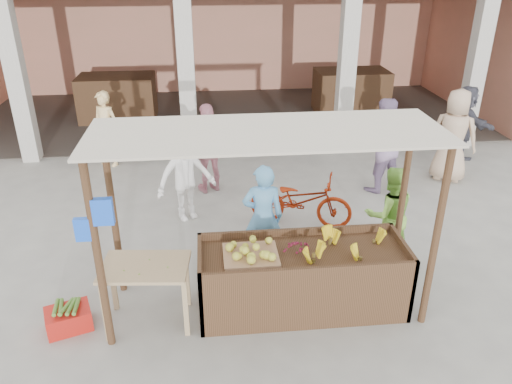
{
  "coord_description": "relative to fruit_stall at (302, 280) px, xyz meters",
  "views": [
    {
      "loc": [
        -0.62,
        -5.14,
        4.17
      ],
      "look_at": [
        0.04,
        1.2,
        1.1
      ],
      "focal_mm": 35.0,
      "sensor_mm": 36.0,
      "label": 1
    }
  ],
  "objects": [
    {
      "name": "ground",
      "position": [
        -0.5,
        0.0,
        -0.4
      ],
      "size": [
        60.0,
        60.0,
        0.0
      ],
      "primitive_type": "plane",
      "color": "gray",
      "rests_on": "ground"
    },
    {
      "name": "market_building",
      "position": [
        -0.45,
        8.93,
        2.3
      ],
      "size": [
        14.4,
        6.4,
        4.2
      ],
      "color": "tan",
      "rests_on": "ground"
    },
    {
      "name": "fruit_stall",
      "position": [
        0.0,
        0.0,
        0.0
      ],
      "size": [
        2.6,
        0.95,
        0.8
      ],
      "primitive_type": "cube",
      "color": "#513420",
      "rests_on": "ground"
    },
    {
      "name": "stall_awning",
      "position": [
        -0.51,
        0.06,
        1.58
      ],
      "size": [
        4.09,
        1.35,
        2.39
      ],
      "color": "#513420",
      "rests_on": "ground"
    },
    {
      "name": "banana_heap",
      "position": [
        0.5,
        0.0,
        0.49
      ],
      "size": [
        0.99,
        0.54,
        0.18
      ],
      "primitive_type": null,
      "color": "yellow",
      "rests_on": "fruit_stall"
    },
    {
      "name": "melon_tray",
      "position": [
        -0.65,
        -0.03,
        0.49
      ],
      "size": [
        0.67,
        0.58,
        0.18
      ],
      "color": "#AA7C57",
      "rests_on": "fruit_stall"
    },
    {
      "name": "berry_heap",
      "position": [
        -0.06,
        0.06,
        0.47
      ],
      "size": [
        0.42,
        0.35,
        0.14
      ],
      "primitive_type": "ellipsoid",
      "color": "maroon",
      "rests_on": "fruit_stall"
    },
    {
      "name": "side_table",
      "position": [
        -1.92,
        -0.1,
        0.29
      ],
      "size": [
        1.09,
        0.78,
        0.83
      ],
      "rotation": [
        0.0,
        0.0,
        -0.1
      ],
      "color": "tan",
      "rests_on": "ground"
    },
    {
      "name": "papaya_pile",
      "position": [
        -1.92,
        -0.1,
        0.52
      ],
      "size": [
        0.64,
        0.37,
        0.18
      ],
      "primitive_type": null,
      "color": "#479530",
      "rests_on": "side_table"
    },
    {
      "name": "red_crate",
      "position": [
        -2.9,
        -0.13,
        -0.26
      ],
      "size": [
        0.62,
        0.52,
        0.27
      ],
      "primitive_type": "cube",
      "rotation": [
        0.0,
        0.0,
        0.33
      ],
      "color": "red",
      "rests_on": "ground"
    },
    {
      "name": "plantain_bundle",
      "position": [
        -2.9,
        -0.13,
        -0.09
      ],
      "size": [
        0.4,
        0.28,
        0.08
      ],
      "primitive_type": null,
      "color": "#517E2E",
      "rests_on": "red_crate"
    },
    {
      "name": "produce_sacks",
      "position": [
        2.45,
        5.48,
        -0.11
      ],
      "size": [
        0.97,
        0.72,
        0.58
      ],
      "color": "maroon",
      "rests_on": "ground"
    },
    {
      "name": "vendor_blue",
      "position": [
        -0.39,
        0.99,
        0.45
      ],
      "size": [
        0.66,
        0.49,
        1.7
      ],
      "primitive_type": "imported",
      "rotation": [
        0.0,
        0.0,
        3.1
      ],
      "color": "#60A9E0",
      "rests_on": "ground"
    },
    {
      "name": "vendor_green",
      "position": [
        1.45,
        1.0,
        0.38
      ],
      "size": [
        0.75,
        0.44,
        1.56
      ],
      "primitive_type": "imported",
      "rotation": [
        0.0,
        0.0,
        3.15
      ],
      "color": "#83C445",
      "rests_on": "ground"
    },
    {
      "name": "motorcycle",
      "position": [
        0.38,
        2.15,
        0.07
      ],
      "size": [
        1.17,
        1.9,
        0.94
      ],
      "primitive_type": "imported",
      "rotation": [
        0.0,
        0.0,
        1.24
      ],
      "color": "maroon",
      "rests_on": "ground"
    },
    {
      "name": "shopper_a",
      "position": [
        -1.5,
        2.54,
        0.48
      ],
      "size": [
        1.27,
        0.99,
        1.77
      ],
      "primitive_type": "imported",
      "rotation": [
        0.0,
        0.0,
        0.43
      ],
      "color": "white",
      "rests_on": "ground"
    },
    {
      "name": "shopper_b",
      "position": [
        -1.09,
        3.65,
        0.52
      ],
      "size": [
        1.22,
        0.96,
        1.83
      ],
      "primitive_type": "imported",
      "rotation": [
        0.0,
        0.0,
        3.56
      ],
      "color": "#C9808D",
      "rests_on": "ground"
    },
    {
      "name": "shopper_c",
      "position": [
        3.69,
        3.69,
        0.62
      ],
      "size": [
        1.17,
        1.06,
        2.04
      ],
      "primitive_type": "imported",
      "rotation": [
        0.0,
        0.0,
        2.59
      ],
      "color": "tan",
      "rests_on": "ground"
    },
    {
      "name": "shopper_d",
      "position": [
        4.52,
        4.87,
        0.45
      ],
      "size": [
        0.86,
        1.65,
        1.7
      ],
      "primitive_type": "imported",
      "rotation": [
        0.0,
        0.0,
        1.71
      ],
      "color": "#44444F",
      "rests_on": "ground"
    },
    {
      "name": "shopper_e",
      "position": [
        -3.24,
        5.18,
        0.44
      ],
      "size": [
        0.77,
        0.71,
        1.67
      ],
      "primitive_type": "imported",
      "rotation": [
        0.0,
        0.0,
        -0.51
      ],
      "color": "#F3CA82",
      "rests_on": "ground"
    },
    {
      "name": "shopper_f",
      "position": [
        2.12,
        3.36,
        0.59
      ],
      "size": [
        1.05,
        0.71,
        1.98
      ],
      "primitive_type": "imported",
      "rotation": [
        0.0,
        0.0,
        3.32
      ],
      "color": "gray",
      "rests_on": "ground"
    }
  ]
}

